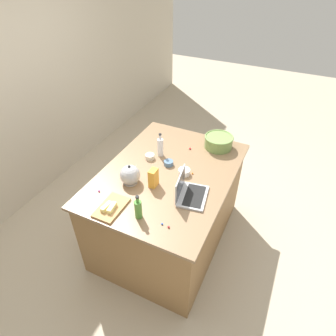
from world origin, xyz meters
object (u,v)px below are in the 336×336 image
at_px(laptop, 189,192).
at_px(butter_stick_left, 112,208).
at_px(cutting_board, 111,207).
at_px(mixing_bowl_large, 219,141).
at_px(bottle_olive, 138,209).
at_px(ramekin_wide, 150,157).
at_px(ramekin_small, 169,163).
at_px(bottle_vinegar, 160,147).
at_px(candy_bag, 153,178).
at_px(kettle, 130,175).
at_px(butter_stick_right, 106,207).
at_px(ramekin_medium, 184,172).

height_order(laptop, butter_stick_left, laptop).
xyz_separation_m(laptop, butter_stick_left, (-0.42, 0.48, -0.01)).
bearing_deg(cutting_board, mixing_bowl_large, -22.12).
distance_m(bottle_olive, ramekin_wide, 0.77).
relative_size(laptop, ramekin_small, 3.82).
relative_size(bottle_vinegar, cutting_board, 0.83).
xyz_separation_m(bottle_vinegar, candy_bag, (-0.43, -0.15, -0.01)).
xyz_separation_m(mixing_bowl_large, bottle_vinegar, (-0.39, 0.47, 0.03)).
xyz_separation_m(kettle, butter_stick_left, (-0.36, -0.05, -0.04)).
distance_m(laptop, candy_bag, 0.33).
relative_size(mixing_bowl_large, cutting_board, 0.98).
xyz_separation_m(ramekin_small, ramekin_wide, (0.01, 0.21, 0.00)).
bearing_deg(cutting_board, butter_stick_left, -131.58).
distance_m(bottle_olive, candy_bag, 0.38).
xyz_separation_m(laptop, ramekin_small, (0.32, 0.34, -0.02)).
bearing_deg(candy_bag, ramekin_small, 1.90).
bearing_deg(ramekin_small, butter_stick_right, 165.95).
height_order(mixing_bowl_large, bottle_olive, bottle_olive).
bearing_deg(bottle_vinegar, mixing_bowl_large, -50.45).
bearing_deg(butter_stick_left, cutting_board, 48.42).
xyz_separation_m(bottle_vinegar, cutting_board, (-0.83, 0.02, -0.09)).
height_order(kettle, ramekin_wide, kettle).
bearing_deg(kettle, butter_stick_left, -171.86).
distance_m(bottle_vinegar, kettle, 0.49).
xyz_separation_m(kettle, ramekin_medium, (0.31, -0.38, -0.05)).
relative_size(butter_stick_left, candy_bag, 0.65).
relative_size(butter_stick_right, ramekin_small, 1.23).
bearing_deg(mixing_bowl_large, ramekin_small, 146.53).
relative_size(butter_stick_right, candy_bag, 0.65).
distance_m(bottle_vinegar, bottle_olive, 0.84).
relative_size(bottle_olive, ramekin_medium, 2.01).
distance_m(laptop, bottle_olive, 0.46).
distance_m(mixing_bowl_large, ramekin_wide, 0.73).
bearing_deg(candy_bag, butter_stick_left, 159.72).
bearing_deg(butter_stick_left, butter_stick_right, 101.92).
distance_m(kettle, butter_stick_right, 0.38).
relative_size(bottle_olive, butter_stick_right, 1.97).
relative_size(butter_stick_left, ramekin_small, 1.23).
height_order(kettle, ramekin_medium, kettle).
bearing_deg(candy_bag, butter_stick_right, 154.95).
relative_size(kettle, cutting_board, 0.71).
xyz_separation_m(cutting_board, butter_stick_left, (-0.02, -0.02, 0.03)).
bearing_deg(ramekin_medium, laptop, -149.35).
bearing_deg(ramekin_wide, cutting_board, -176.39).
height_order(butter_stick_left, candy_bag, candy_bag).
distance_m(mixing_bowl_large, candy_bag, 0.88).
distance_m(ramekin_small, ramekin_wide, 0.21).
bearing_deg(butter_stick_left, bottle_olive, -80.44).
height_order(bottle_vinegar, kettle, bottle_vinegar).
bearing_deg(butter_stick_right, ramekin_medium, -28.89).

